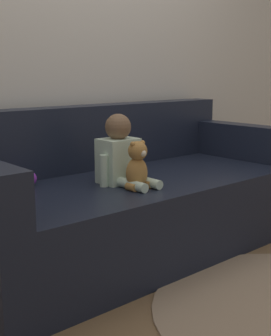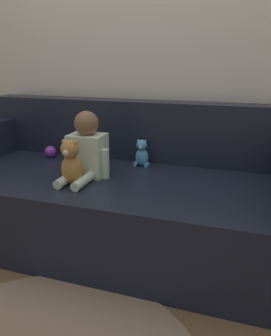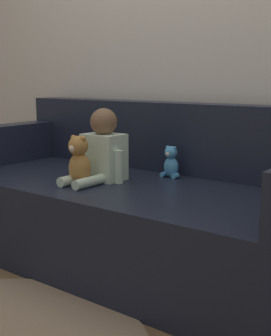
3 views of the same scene
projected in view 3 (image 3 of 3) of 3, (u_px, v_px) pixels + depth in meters
The scene contains 7 objects.
ground_plane at pixel (130, 263), 2.62m from camera, with size 12.00×12.00×0.00m, color brown.
wall_back at pixel (188, 31), 2.82m from camera, with size 8.00×0.05×2.60m.
couch at pixel (136, 207), 2.60m from camera, with size 2.19×0.98×0.88m.
person_baby at pixel (102, 151), 2.55m from camera, with size 0.29×0.37×0.39m.
teddy_bear_brown at pixel (79, 162), 2.43m from camera, with size 0.15×0.12×0.26m.
plush_toy_side at pixel (171, 163), 2.63m from camera, with size 0.11×0.08×0.18m.
toy_ball at pixel (80, 158), 3.04m from camera, with size 0.08×0.08×0.08m.
Camera 3 is at (1.51, -1.95, 1.03)m, focal length 50.00 mm.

